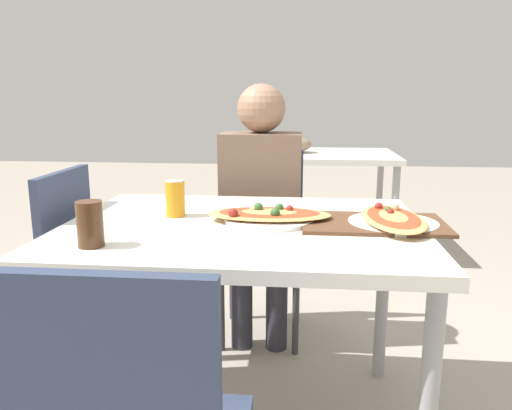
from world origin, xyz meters
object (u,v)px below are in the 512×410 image
at_px(chair_far_seated, 263,233).
at_px(pizza_second, 393,220).
at_px(drink_glass, 90,224).
at_px(person_seated, 261,195).
at_px(dining_table, 243,245).
at_px(chair_side_left, 41,276).
at_px(pizza_main, 269,216).
at_px(soda_can, 175,199).

bearing_deg(chair_far_seated, pizza_second, 122.49).
distance_m(drink_glass, pizza_second, 0.93).
height_order(person_seated, drink_glass, person_seated).
relative_size(chair_far_seated, pizza_second, 2.26).
relative_size(dining_table, chair_side_left, 1.29).
height_order(person_seated, pizza_main, person_seated).
bearing_deg(pizza_main, dining_table, -156.01).
relative_size(dining_table, drink_glass, 9.09).
height_order(drink_glass, pizza_second, drink_glass).
bearing_deg(pizza_second, drink_glass, -160.08).
xyz_separation_m(chair_far_seated, pizza_second, (0.48, -0.76, 0.27)).
bearing_deg(pizza_second, pizza_main, 177.61).
relative_size(person_seated, pizza_second, 3.05).
bearing_deg(chair_far_seated, chair_side_left, 41.68).
bearing_deg(soda_can, drink_glass, -110.85).
height_order(soda_can, drink_glass, drink_glass).
distance_m(chair_side_left, pizza_main, 0.89).
bearing_deg(pizza_second, chair_side_left, 176.70).
distance_m(chair_side_left, drink_glass, 0.63).
relative_size(person_seated, pizza_main, 2.93).
bearing_deg(drink_glass, pizza_second, 19.92).
bearing_deg(chair_side_left, person_seated, -53.47).
bearing_deg(soda_can, pizza_main, -7.04).
height_order(chair_side_left, person_seated, person_seated).
height_order(chair_side_left, pizza_second, chair_side_left).
xyz_separation_m(soda_can, pizza_second, (0.73, -0.06, -0.04)).
bearing_deg(pizza_main, drink_glass, -144.73).
bearing_deg(chair_side_left, drink_glass, -135.33).
xyz_separation_m(person_seated, soda_can, (-0.25, -0.59, 0.10)).
height_order(chair_far_seated, pizza_second, chair_far_seated).
bearing_deg(dining_table, person_seated, 89.95).
height_order(dining_table, pizza_main, pizza_main).
height_order(chair_side_left, soda_can, chair_side_left).
bearing_deg(pizza_second, dining_table, -177.62).
bearing_deg(person_seated, chair_side_left, 36.53).
bearing_deg(dining_table, drink_glass, -142.64).
distance_m(dining_table, pizza_main, 0.13).
bearing_deg(chair_side_left, soda_can, -91.64).
bearing_deg(dining_table, soda_can, 162.47).
bearing_deg(drink_glass, soda_can, 69.15).
height_order(dining_table, chair_side_left, chair_side_left).
bearing_deg(chair_side_left, dining_table, -96.84).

